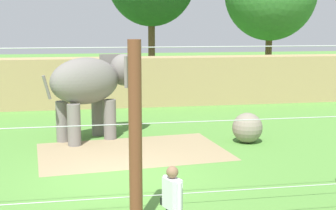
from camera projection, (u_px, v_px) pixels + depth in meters
ground_plane at (121, 177)px, 13.22m from camera, size 120.00×120.00×0.00m
dirt_patch at (133, 152)px, 15.88m from camera, size 6.49×4.55×0.01m
embankment_wall at (102, 82)px, 24.67m from camera, size 36.00×1.80×2.52m
elephant at (93, 84)px, 17.36m from camera, size 3.76×2.99×3.09m
enrichment_ball at (247, 128)px, 17.03m from camera, size 1.08×1.08×1.08m
cable_fence at (134, 137)px, 9.52m from camera, size 10.97×0.27×3.89m
zookeeper at (172, 206)px, 8.64m from camera, size 0.35×0.56×1.67m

